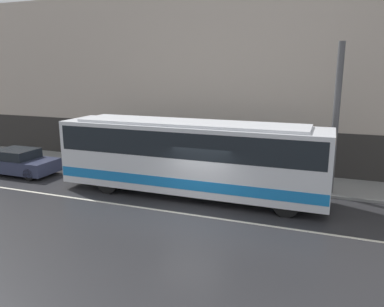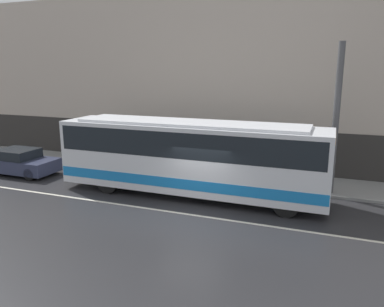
{
  "view_description": "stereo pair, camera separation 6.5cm",
  "coord_description": "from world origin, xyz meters",
  "views": [
    {
      "loc": [
        4.9,
        -13.07,
        5.69
      ],
      "look_at": [
        -0.86,
        2.25,
        1.96
      ],
      "focal_mm": 35.0,
      "sensor_mm": 36.0,
      "label": 1
    },
    {
      "loc": [
        4.96,
        -13.05,
        5.69
      ],
      "look_at": [
        -0.86,
        2.25,
        1.96
      ],
      "focal_mm": 35.0,
      "sensor_mm": 36.0,
      "label": 2
    }
  ],
  "objects": [
    {
      "name": "ground_plane",
      "position": [
        0.0,
        0.0,
        0.0
      ],
      "size": [
        60.0,
        60.0,
        0.0
      ],
      "primitive_type": "plane",
      "color": "#262628"
    },
    {
      "name": "sidewalk",
      "position": [
        0.0,
        5.56,
        0.07
      ],
      "size": [
        60.0,
        3.11,
        0.14
      ],
      "color": "gray",
      "rests_on": "ground_plane"
    },
    {
      "name": "building_facade",
      "position": [
        0.0,
        7.26,
        4.78
      ],
      "size": [
        60.0,
        0.35,
        9.92
      ],
      "color": "#B7A899",
      "rests_on": "ground_plane"
    },
    {
      "name": "lane_stripe",
      "position": [
        0.0,
        0.0,
        0.0
      ],
      "size": [
        54.0,
        0.14,
        0.01
      ],
      "color": "beige",
      "rests_on": "ground_plane"
    },
    {
      "name": "transit_bus",
      "position": [
        -0.96,
        2.25,
        1.92
      ],
      "size": [
        12.14,
        2.56,
        3.4
      ],
      "color": "silver",
      "rests_on": "ground_plane"
    },
    {
      "name": "sedan_dark_behind",
      "position": [
        -11.06,
        2.25,
        0.65
      ],
      "size": [
        4.24,
        1.88,
        1.37
      ],
      "color": "#2D334C",
      "rests_on": "ground_plane"
    },
    {
      "name": "utility_pole_near",
      "position": [
        5.06,
        4.46,
        3.48
      ],
      "size": [
        0.29,
        0.29,
        6.68
      ],
      "color": "#4C4C4F",
      "rests_on": "sidewalk"
    }
  ]
}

